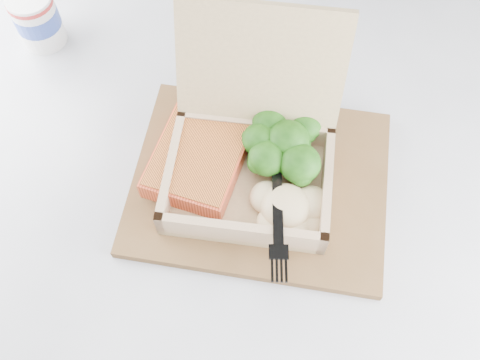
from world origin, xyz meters
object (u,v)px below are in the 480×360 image
at_px(cafe_table, 235,243).
at_px(takeout_container, 252,145).
at_px(serving_tray, 260,182).
at_px(paper_cup, 37,18).

distance_m(cafe_table, takeout_container, 0.25).
height_order(serving_tray, paper_cup, paper_cup).
bearing_deg(takeout_container, paper_cup, 151.38).
distance_m(cafe_table, serving_tray, 0.20).
bearing_deg(paper_cup, takeout_container, -12.52).
height_order(cafe_table, paper_cup, paper_cup).
xyz_separation_m(serving_tray, takeout_container, (-0.02, 0.02, 0.05)).
height_order(takeout_container, paper_cup, takeout_container).
height_order(cafe_table, takeout_container, takeout_container).
bearing_deg(cafe_table, paper_cup, 162.51).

